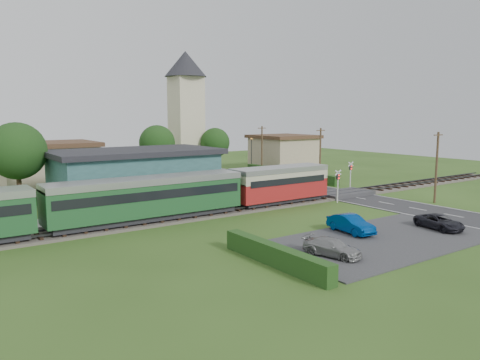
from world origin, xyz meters
TOP-DOWN VIEW (x-y plane):
  - ground at (0.00, 0.00)m, footprint 120.00×120.00m
  - railway_track at (0.00, 2.00)m, footprint 76.00×3.20m
  - road at (10.00, 0.00)m, footprint 6.00×70.00m
  - car_park at (-1.50, -12.00)m, footprint 17.00×9.00m
  - crossing_deck at (10.00, 2.00)m, footprint 6.20×3.40m
  - platform at (-10.00, 5.20)m, footprint 30.00×3.00m
  - equipment_hut at (-18.00, 5.20)m, footprint 2.30×2.30m
  - station_building at (-10.00, 10.99)m, footprint 16.00×9.00m
  - train at (-15.83, 2.00)m, footprint 43.20×2.90m
  - church_tower at (5.00, 28.00)m, footprint 6.00×6.00m
  - house_west at (-15.00, 25.00)m, footprint 10.80×8.80m
  - house_east at (20.00, 24.00)m, footprint 8.80×8.80m
  - hedge_carpark at (-11.00, -12.00)m, footprint 0.80×9.00m
  - hedge_roadside at (14.20, 16.00)m, footprint 0.80×18.00m
  - hedge_station at (-10.00, 15.50)m, footprint 22.00×0.80m
  - tree_a at (-20.00, 14.00)m, footprint 5.20×5.20m
  - tree_b at (-2.00, 23.00)m, footprint 4.60×4.60m
  - tree_c at (8.00, 25.00)m, footprint 4.20×4.20m
  - utility_pole_b at (14.20, -6.00)m, footprint 1.40×0.22m
  - utility_pole_c at (14.20, 10.00)m, footprint 1.40×0.22m
  - utility_pole_d at (14.20, 22.00)m, footprint 1.40×0.22m
  - crossing_signal_near at (6.40, -0.41)m, footprint 0.84×0.28m
  - crossing_signal_far at (13.60, 4.39)m, footprint 0.84×0.28m
  - streetlamp_east at (16.00, 27.00)m, footprint 0.30×0.30m
  - car_on_road at (10.30, 15.39)m, footprint 4.03×2.53m
  - car_park_blue at (-1.86, -9.50)m, footprint 1.81×4.11m
  - car_park_silver at (-7.13, -12.74)m, footprint 2.48×3.98m
  - car_park_dark at (4.50, -12.58)m, footprint 2.44×4.13m
  - pedestrian_near at (-3.10, 5.22)m, footprint 0.75×0.55m
  - pedestrian_far at (-14.73, 4.54)m, footprint 0.88×1.02m

SIDE VIEW (x-z plane):
  - ground at x=0.00m, z-range 0.00..0.00m
  - road at x=10.00m, z-range 0.00..0.05m
  - car_park at x=-1.50m, z-range 0.00..0.08m
  - railway_track at x=0.00m, z-range -0.13..0.36m
  - crossing_deck at x=10.00m, z-range 0.00..0.45m
  - platform at x=-10.00m, z-range 0.00..0.45m
  - hedge_carpark at x=-11.00m, z-range 0.00..1.20m
  - hedge_roadside at x=14.20m, z-range 0.00..1.20m
  - car_park_dark at x=4.50m, z-range 0.08..1.16m
  - car_park_silver at x=-7.13m, z-range 0.08..1.16m
  - hedge_station at x=-10.00m, z-range 0.00..1.30m
  - car_on_road at x=10.30m, z-range 0.05..1.33m
  - car_park_blue at x=-1.86m, z-range 0.08..1.39m
  - pedestrian_far at x=-14.73m, z-range 0.45..2.24m
  - pedestrian_near at x=-3.10m, z-range 0.45..2.36m
  - equipment_hut at x=-18.00m, z-range 0.47..3.02m
  - crossing_signal_near at x=6.40m, z-range 0.50..3.78m
  - crossing_signal_far at x=13.60m, z-range 0.50..3.78m
  - train at x=-15.83m, z-range 0.48..3.88m
  - station_building at x=-10.00m, z-range 0.04..5.34m
  - house_west at x=-15.00m, z-range 0.04..5.54m
  - house_east at x=20.00m, z-range 0.05..5.55m
  - streetlamp_east at x=16.00m, z-range 0.46..5.62m
  - utility_pole_b at x=14.20m, z-range 0.13..7.13m
  - utility_pole_c at x=14.20m, z-range 0.13..7.13m
  - utility_pole_d at x=14.20m, z-range 0.13..7.13m
  - tree_c at x=8.00m, z-range 1.26..8.04m
  - tree_b at x=-2.00m, z-range 1.35..8.69m
  - tree_a at x=-20.00m, z-range 1.38..9.38m
  - church_tower at x=5.00m, z-range 1.43..19.03m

